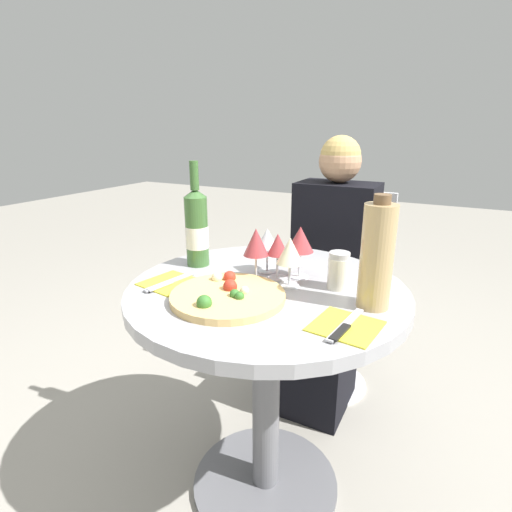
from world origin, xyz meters
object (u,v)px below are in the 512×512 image
chair_behind_diner (336,294)px  tall_carafe (377,256)px  dining_table (266,345)px  pizza_large (227,295)px  wine_bottle (197,228)px  seated_diner (327,290)px

chair_behind_diner → tall_carafe: 0.92m
dining_table → pizza_large: (-0.05, -0.14, 0.21)m
pizza_large → wine_bottle: wine_bottle is taller
chair_behind_diner → seated_diner: seated_diner is taller
wine_bottle → pizza_large: bearing=-39.9°
chair_behind_diner → wine_bottle: bearing=66.2°
pizza_large → wine_bottle: size_ratio=0.90×
seated_diner → pizza_large: (-0.06, -0.73, 0.25)m
seated_diner → wine_bottle: size_ratio=3.40×
dining_table → tall_carafe: tall_carafe is taller
dining_table → chair_behind_diner: size_ratio=0.89×
chair_behind_diner → wine_bottle: 0.86m
wine_bottle → tall_carafe: (0.60, -0.06, 0.01)m
seated_diner → wine_bottle: (-0.30, -0.53, 0.37)m
seated_diner → tall_carafe: seated_diner is taller
wine_bottle → chair_behind_diner: bearing=66.2°
seated_diner → pizza_large: 0.77m
seated_diner → pizza_large: size_ratio=3.76×
dining_table → wine_bottle: size_ratio=2.39×
dining_table → pizza_large: size_ratio=2.64×
chair_behind_diner → pizza_large: 0.94m
pizza_large → seated_diner: bearing=85.4°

